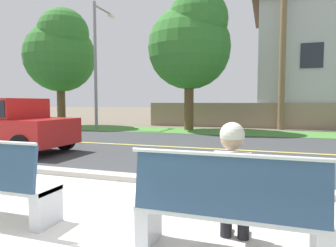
% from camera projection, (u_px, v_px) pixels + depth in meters
% --- Properties ---
extents(ground_plane, '(140.00, 140.00, 0.00)m').
position_uv_depth(ground_plane, '(214.00, 142.00, 10.56)').
color(ground_plane, '#665B4C').
extents(sidewalk_pavement, '(44.00, 3.60, 0.01)m').
position_uv_depth(sidewalk_pavement, '(103.00, 228.00, 3.36)').
color(sidewalk_pavement, beige).
rests_on(sidewalk_pavement, ground_plane).
extents(curb_edge, '(44.00, 0.30, 0.11)m').
position_uv_depth(curb_edge, '(161.00, 181.00, 5.20)').
color(curb_edge, '#ADA89E').
rests_on(curb_edge, ground_plane).
extents(street_asphalt, '(52.00, 8.00, 0.01)m').
position_uv_depth(street_asphalt, '(206.00, 149.00, 9.14)').
color(street_asphalt, '#383A3D').
rests_on(street_asphalt, ground_plane).
extents(road_centre_line, '(48.00, 0.14, 0.01)m').
position_uv_depth(road_centre_line, '(206.00, 148.00, 9.14)').
color(road_centre_line, '#E0CC4C').
rests_on(road_centre_line, ground_plane).
extents(far_verge_grass, '(48.00, 2.80, 0.02)m').
position_uv_depth(far_verge_grass, '(228.00, 132.00, 14.19)').
color(far_verge_grass, '#478438').
rests_on(far_verge_grass, ground_plane).
extents(bench_right, '(1.71, 0.48, 1.01)m').
position_uv_depth(bench_right, '(227.00, 211.00, 2.67)').
color(bench_right, silver).
rests_on(bench_right, ground_plane).
extents(seated_person_white, '(0.52, 0.68, 1.25)m').
position_uv_depth(seated_person_white, '(232.00, 182.00, 2.80)').
color(seated_person_white, black).
rests_on(seated_person_white, ground_plane).
extents(car_red_near, '(4.30, 1.86, 1.54)m').
position_uv_depth(car_red_near, '(0.00, 122.00, 8.56)').
color(car_red_near, red).
rests_on(car_red_near, ground_plane).
extents(streetlamp, '(0.24, 2.10, 6.73)m').
position_uv_depth(streetlamp, '(97.00, 57.00, 15.92)').
color(streetlamp, gray).
rests_on(streetlamp, ground_plane).
extents(shade_tree_far_left, '(4.13, 4.13, 6.81)m').
position_uv_depth(shade_tree_far_left, '(61.00, 51.00, 17.37)').
color(shade_tree_far_left, brown).
rests_on(shade_tree_far_left, ground_plane).
extents(shade_tree_left, '(4.18, 4.18, 6.90)m').
position_uv_depth(shade_tree_left, '(191.00, 41.00, 14.84)').
color(shade_tree_left, brown).
rests_on(shade_tree_left, ground_plane).
extents(garden_wall, '(13.00, 0.36, 1.40)m').
position_uv_depth(garden_wall, '(261.00, 115.00, 16.47)').
color(garden_wall, gray).
rests_on(garden_wall, ground_plane).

